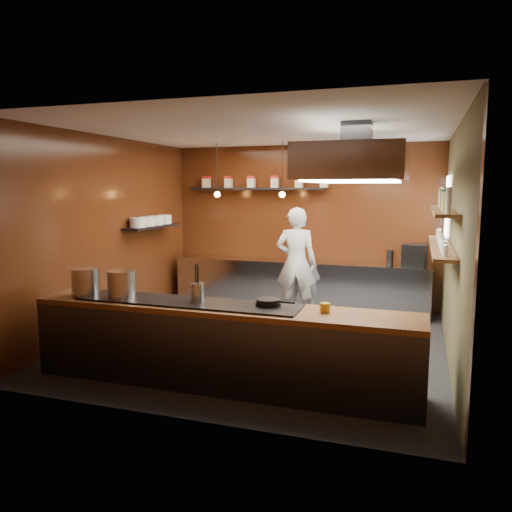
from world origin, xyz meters
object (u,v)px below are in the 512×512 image
at_px(stockpot_large, 85,281).
at_px(stockpot_small, 122,284).
at_px(extractor_hood, 356,164).
at_px(espresso_machine, 415,256).
at_px(chef, 296,263).

height_order(stockpot_large, stockpot_small, stockpot_large).
height_order(extractor_hood, espresso_machine, extractor_hood).
bearing_deg(extractor_hood, stockpot_small, -154.01).
relative_size(espresso_machine, chef, 0.20).
xyz_separation_m(stockpot_small, espresso_machine, (3.24, 3.73, -0.01)).
bearing_deg(stockpot_small, stockpot_large, -179.30).
relative_size(stockpot_large, chef, 0.17).
bearing_deg(espresso_machine, chef, -156.94).
xyz_separation_m(extractor_hood, espresso_machine, (0.70, 2.50, -1.42)).
bearing_deg(stockpot_large, espresso_machine, 44.97).
bearing_deg(espresso_machine, stockpot_small, -121.56).
relative_size(stockpot_large, stockpot_small, 0.98).
xyz_separation_m(extractor_hood, chef, (-1.22, 2.03, -1.56)).
distance_m(espresso_machine, chef, 1.99).
bearing_deg(extractor_hood, stockpot_large, -157.76).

